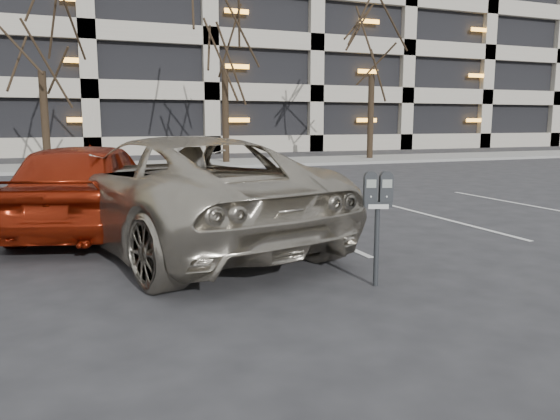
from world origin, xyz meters
TOP-DOWN VIEW (x-y plane):
  - ground at (0.00, 0.00)m, footprint 140.00×140.00m
  - sidewalk at (0.00, 16.00)m, footprint 80.00×4.00m
  - stall_lines at (-1.40, 2.30)m, footprint 16.90×5.20m
  - parking_garage at (12.00, 33.84)m, footprint 52.00×20.00m
  - tree_b at (-3.00, 16.00)m, footprint 3.57×3.57m
  - tree_c at (4.00, 16.00)m, footprint 3.85×3.85m
  - tree_d at (11.00, 16.00)m, footprint 3.81×3.81m
  - parking_meter at (0.80, -1.39)m, footprint 0.34×0.23m
  - suv_silver at (-0.87, 1.50)m, footprint 4.01×6.26m
  - car_red at (-2.01, 3.04)m, footprint 3.01×4.81m

SIDE VIEW (x-z plane):
  - ground at x=0.00m, z-range 0.00..0.00m
  - stall_lines at x=-1.40m, z-range 0.00..0.01m
  - sidewalk at x=0.00m, z-range 0.00..0.12m
  - car_red at x=-2.01m, z-range 0.00..1.53m
  - suv_silver at x=-0.87m, z-range 0.00..1.61m
  - parking_meter at x=0.80m, z-range 0.33..1.58m
  - tree_b at x=-3.00m, z-range 1.80..9.91m
  - tree_d at x=11.00m, z-range 1.93..10.59m
  - tree_c at x=4.00m, z-range 1.95..10.71m
  - parking_garage at x=12.00m, z-range -0.24..18.76m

